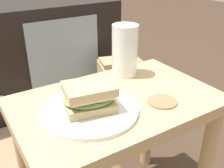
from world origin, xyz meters
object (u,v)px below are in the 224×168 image
object	(u,v)px
plate	(90,110)
sandwich_front	(89,97)
paper_bag	(120,88)
tv_cabinet	(31,54)
beer_glass	(125,51)
coaster	(162,101)

from	to	relation	value
plate	sandwich_front	xyz separation A→B (m)	(-0.00, 0.00, 0.04)
plate	paper_bag	xyz separation A→B (m)	(0.46, 0.54, -0.30)
tv_cabinet	paper_bag	size ratio (longest dim) A/B	2.90
sandwich_front	plate	bearing A→B (deg)	-14.04
beer_glass	paper_bag	size ratio (longest dim) A/B	0.50
plate	sandwich_front	distance (m)	0.04
coaster	beer_glass	bearing A→B (deg)	85.10
tv_cabinet	coaster	world-z (taller)	tv_cabinet
plate	beer_glass	xyz separation A→B (m)	(0.20, 0.14, 0.07)
tv_cabinet	beer_glass	xyz separation A→B (m)	(0.08, -0.82, 0.25)
sandwich_front	coaster	xyz separation A→B (m)	(0.19, -0.06, -0.04)
beer_glass	coaster	size ratio (longest dim) A/B	2.05
tv_cabinet	plate	size ratio (longest dim) A/B	3.90
coaster	sandwich_front	bearing A→B (deg)	161.45
tv_cabinet	coaster	bearing A→B (deg)	-86.26
tv_cabinet	coaster	distance (m)	1.04
beer_glass	sandwich_front	bearing A→B (deg)	-145.02
sandwich_front	paper_bag	size ratio (longest dim) A/B	0.45
beer_glass	paper_bag	xyz separation A→B (m)	(0.25, 0.40, -0.38)
tv_cabinet	sandwich_front	bearing A→B (deg)	-97.02
coaster	tv_cabinet	bearing A→B (deg)	93.74
plate	sandwich_front	world-z (taller)	sandwich_front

